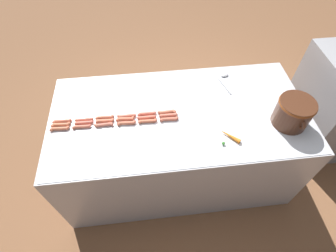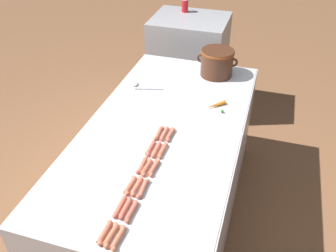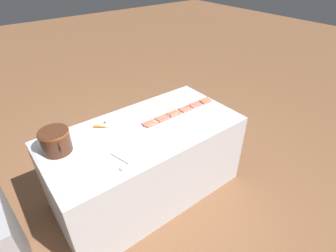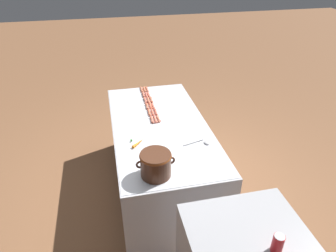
{
  "view_description": "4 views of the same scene",
  "coord_description": "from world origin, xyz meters",
  "views": [
    {
      "loc": [
        1.3,
        -0.24,
        2.41
      ],
      "look_at": [
        0.14,
        -0.11,
        0.91
      ],
      "focal_mm": 27.6,
      "sensor_mm": 36.0,
      "label": 1
    },
    {
      "loc": [
        0.59,
        -1.82,
        2.28
      ],
      "look_at": [
        0.02,
        0.01,
        0.89
      ],
      "focal_mm": 38.75,
      "sensor_mm": 36.0,
      "label": 2
    },
    {
      "loc": [
        -1.87,
        1.14,
        2.41
      ],
      "look_at": [
        -0.15,
        -0.19,
        0.92
      ],
      "focal_mm": 28.13,
      "sensor_mm": 36.0,
      "label": 3
    },
    {
      "loc": [
        0.51,
        2.72,
        2.56
      ],
      "look_at": [
        -0.04,
        0.23,
        1.0
      ],
      "focal_mm": 32.11,
      "sensor_mm": 36.0,
      "label": 4
    }
  ],
  "objects": [
    {
      "name": "ground_plane",
      "position": [
        0.0,
        0.0,
        0.0
      ],
      "size": [
        20.0,
        20.0,
        0.0
      ],
      "primitive_type": "plane",
      "color": "brown"
    },
    {
      "name": "griddle_counter",
      "position": [
        0.0,
        0.0,
        0.44
      ],
      "size": [
        1.01,
        2.02,
        0.89
      ],
      "color": "#BCBCC1",
      "rests_on": "ground_plane"
    },
    {
      "name": "back_cabinet",
      "position": [
        -0.24,
        1.62,
        0.52
      ],
      "size": [
        0.75,
        0.63,
        1.04
      ],
      "primitive_type": "cube",
      "color": "#A0A0A4",
      "rests_on": "ground_plane"
    },
    {
      "name": "hot_dog_0",
      "position": [
        -0.01,
        -0.89,
        0.9
      ],
      "size": [
        0.03,
        0.15,
        0.03
      ],
      "color": "#D77055",
      "rests_on": "griddle_counter"
    },
    {
      "name": "hot_dog_1",
      "position": [
        -0.0,
        -0.73,
        0.9
      ],
      "size": [
        0.03,
        0.15,
        0.03
      ],
      "color": "#D06851",
      "rests_on": "griddle_counter"
    },
    {
      "name": "hot_dog_2",
      "position": [
        -0.01,
        -0.58,
        0.9
      ],
      "size": [
        0.03,
        0.15,
        0.03
      ],
      "color": "#D07154",
      "rests_on": "griddle_counter"
    },
    {
      "name": "hot_dog_3",
      "position": [
        -0.0,
        -0.41,
        0.9
      ],
      "size": [
        0.03,
        0.15,
        0.03
      ],
      "color": "#CC6C56",
      "rests_on": "griddle_counter"
    },
    {
      "name": "hot_dog_4",
      "position": [
        -0.01,
        -0.25,
        0.9
      ],
      "size": [
        0.03,
        0.15,
        0.03
      ],
      "color": "#D66954",
      "rests_on": "griddle_counter"
    },
    {
      "name": "hot_dog_5",
      "position": [
        -0.01,
        -0.1,
        0.9
      ],
      "size": [
        0.03,
        0.15,
        0.03
      ],
      "color": "#CA7053",
      "rests_on": "griddle_counter"
    },
    {
      "name": "hot_dog_6",
      "position": [
        0.03,
        -0.9,
        0.9
      ],
      "size": [
        0.03,
        0.15,
        0.03
      ],
      "color": "#CA714D",
      "rests_on": "griddle_counter"
    },
    {
      "name": "hot_dog_7",
      "position": [
        0.03,
        -0.73,
        0.9
      ],
      "size": [
        0.03,
        0.15,
        0.03
      ],
      "color": "#CE6452",
      "rests_on": "griddle_counter"
    },
    {
      "name": "hot_dog_8",
      "position": [
        0.03,
        -0.58,
        0.9
      ],
      "size": [
        0.03,
        0.15,
        0.03
      ],
      "color": "#D67052",
      "rests_on": "griddle_counter"
    },
    {
      "name": "hot_dog_9",
      "position": [
        0.03,
        -0.42,
        0.9
      ],
      "size": [
        0.04,
        0.15,
        0.03
      ],
      "color": "#D76B4D",
      "rests_on": "griddle_counter"
    },
    {
      "name": "hot_dog_10",
      "position": [
        0.03,
        -0.26,
        0.9
      ],
      "size": [
        0.03,
        0.15,
        0.03
      ],
      "color": "#D86851",
      "rests_on": "griddle_counter"
    },
    {
      "name": "hot_dog_11",
      "position": [
        0.03,
        -0.09,
        0.9
      ],
      "size": [
        0.03,
        0.15,
        0.03
      ],
      "color": "#CB6B55",
      "rests_on": "griddle_counter"
    },
    {
      "name": "hot_dog_12",
      "position": [
        0.07,
        -0.9,
        0.9
      ],
      "size": [
        0.03,
        0.15,
        0.03
      ],
      "color": "#D16F4E",
      "rests_on": "griddle_counter"
    },
    {
      "name": "hot_dog_13",
      "position": [
        0.07,
        -0.74,
        0.9
      ],
      "size": [
        0.03,
        0.15,
        0.03
      ],
      "color": "#CA644C",
      "rests_on": "griddle_counter"
    },
    {
      "name": "hot_dog_14",
      "position": [
        0.07,
        -0.58,
        0.9
      ],
      "size": [
        0.03,
        0.15,
        0.03
      ],
      "color": "#CD6A54",
      "rests_on": "griddle_counter"
    },
    {
      "name": "hot_dog_15",
      "position": [
        0.07,
        -0.41,
        0.9
      ],
      "size": [
        0.04,
        0.15,
        0.03
      ],
      "color": "#CE694C",
      "rests_on": "griddle_counter"
    },
    {
      "name": "hot_dog_16",
      "position": [
        0.07,
        -0.25,
        0.9
      ],
      "size": [
        0.03,
        0.15,
        0.03
      ],
      "color": "#D86C4C",
      "rests_on": "griddle_counter"
    },
    {
      "name": "hot_dog_17",
      "position": [
        0.07,
        -0.09,
        0.9
      ],
      "size": [
        0.03,
        0.15,
        0.03
      ],
      "color": "#CE6950",
      "rests_on": "griddle_counter"
    },
    {
      "name": "bean_pot",
      "position": [
        0.19,
        0.8,
        1.01
      ],
      "size": [
        0.33,
        0.27,
        0.22
      ],
      "color": "#472616",
      "rests_on": "griddle_counter"
    },
    {
      "name": "serving_spoon",
      "position": [
        -0.34,
        0.44,
        0.9
      ],
      "size": [
        0.27,
        0.11,
        0.02
      ],
      "color": "#B7B7BC",
      "rests_on": "griddle_counter"
    },
    {
      "name": "carrot",
      "position": [
        0.28,
        0.32,
        0.9
      ],
      "size": [
        0.14,
        0.14,
        0.03
      ],
      "color": "orange",
      "rests_on": "griddle_counter"
    },
    {
      "name": "soda_can",
      "position": [
        -0.34,
        1.78,
        1.1
      ],
      "size": [
        0.07,
        0.07,
        0.13
      ],
      "color": "red",
      "rests_on": "back_cabinet"
    }
  ]
}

